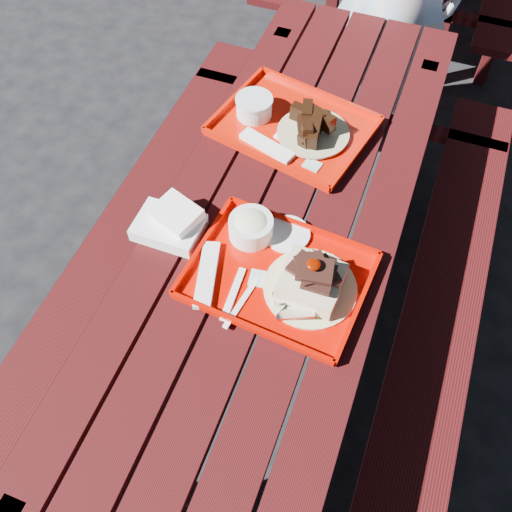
% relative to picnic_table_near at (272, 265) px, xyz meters
% --- Properties ---
extents(ground, '(60.00, 60.00, 0.00)m').
position_rel_picnic_table_near_xyz_m(ground, '(0.00, 0.00, -0.56)').
color(ground, black).
rests_on(ground, ground).
extents(picnic_table_near, '(1.41, 2.40, 0.75)m').
position_rel_picnic_table_near_xyz_m(picnic_table_near, '(0.00, 0.00, 0.00)').
color(picnic_table_near, '#3D0B0C').
rests_on(picnic_table_near, ground).
extents(near_tray, '(0.53, 0.43, 0.16)m').
position_rel_picnic_table_near_xyz_m(near_tray, '(0.07, -0.13, 0.23)').
color(near_tray, '#C10A00').
rests_on(near_tray, picnic_table_near).
extents(far_tray, '(0.58, 0.49, 0.09)m').
position_rel_picnic_table_near_xyz_m(far_tray, '(-0.09, 0.44, 0.22)').
color(far_tray, red).
rests_on(far_tray, picnic_table_near).
extents(white_cloth, '(0.20, 0.17, 0.08)m').
position_rel_picnic_table_near_xyz_m(white_cloth, '(-0.29, -0.11, 0.22)').
color(white_cloth, white).
rests_on(white_cloth, picnic_table_near).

